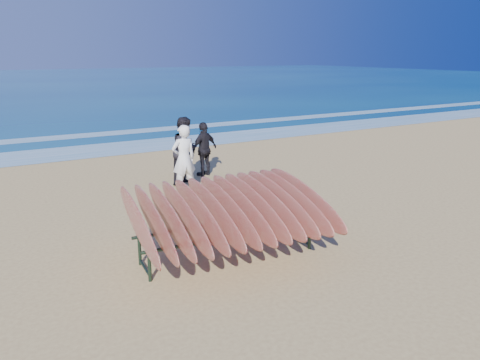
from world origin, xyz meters
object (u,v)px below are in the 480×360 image
Objects in this scene: surfboard_rack at (228,210)px; person_dark_b at (204,149)px; person_white at (184,159)px; person_dark_a at (186,151)px.

person_dark_b is at bearing 73.18° from surfboard_rack.
surfboard_rack is at bearing 76.78° from person_white.
person_dark_a is 1.17× the size of person_dark_b.
surfboard_rack is 1.84× the size of person_dark_a.
person_dark_a reaches higher than person_white.
surfboard_rack is 2.16× the size of person_dark_b.
person_white is 0.75m from person_dark_a.
person_dark_b is at bearing -133.98° from person_white.
person_dark_a is (1.26, 4.74, 0.05)m from surfboard_rack.
person_dark_b reaches higher than surfboard_rack.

